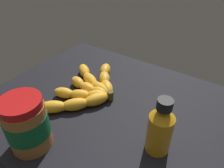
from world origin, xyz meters
TOP-DOWN VIEW (x-y plane):
  - ground_plane at (0.00, 0.00)cm, footprint 74.08×62.15cm
  - banana_bunch at (8.18, -1.46)cm, footprint 22.13×33.87cm
  - peanut_butter_jar at (6.28, 22.98)cm, footprint 10.17×10.17cm
  - honey_bottle at (-20.16, 6.50)cm, footprint 5.91×5.91cm

SIDE VIEW (x-z plane):
  - ground_plane at x=0.00cm, z-range -3.29..0.00cm
  - banana_bunch at x=8.18cm, z-range -0.05..3.72cm
  - honey_bottle at x=-20.16cm, z-range -0.76..14.71cm
  - peanut_butter_jar at x=6.28cm, z-range -0.14..14.12cm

